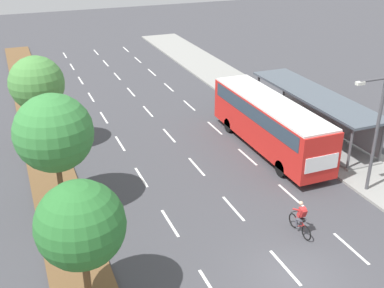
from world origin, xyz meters
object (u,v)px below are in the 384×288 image
at_px(cyclist, 301,219).
at_px(streetlight, 375,127).
at_px(bus_shelter, 316,109).
at_px(median_tree_nearest, 81,225).
at_px(median_tree_second, 54,133).
at_px(bus, 269,120).
at_px(median_tree_third, 37,84).

distance_m(cyclist, streetlight, 6.55).
bearing_deg(cyclist, bus_shelter, 51.83).
height_order(median_tree_nearest, median_tree_second, median_tree_second).
bearing_deg(median_tree_second, median_tree_nearest, -90.59).
xyz_separation_m(bus, median_tree_third, (-13.44, 5.69, 2.33)).
height_order(cyclist, streetlight, streetlight).
bearing_deg(bus_shelter, bus, -167.35).
xyz_separation_m(bus, median_tree_second, (-13.40, -1.92, 2.09)).
height_order(bus_shelter, streetlight, streetlight).
xyz_separation_m(median_tree_nearest, streetlight, (15.65, 2.78, 0.19)).
distance_m(bus, streetlight, 7.32).
relative_size(bus, streetlight, 1.74).
bearing_deg(median_tree_third, cyclist, -54.69).
distance_m(bus, cyclist, 9.34).
xyz_separation_m(median_tree_second, median_tree_third, (-0.04, 7.61, 0.24)).
bearing_deg(streetlight, bus, 107.81).
height_order(median_tree_second, streetlight, streetlight).
distance_m(median_tree_second, streetlight, 16.30).
bearing_deg(bus_shelter, streetlight, -105.31).
distance_m(bus_shelter, bus, 4.39).
distance_m(bus_shelter, median_tree_third, 18.52).
relative_size(cyclist, median_tree_second, 0.30).
bearing_deg(cyclist, median_tree_second, 146.36).
xyz_separation_m(cyclist, median_tree_third, (-10.16, 14.35, 3.60)).
relative_size(median_tree_second, streetlight, 0.92).
bearing_deg(median_tree_nearest, bus_shelter, 30.57).
xyz_separation_m(bus, streetlight, (2.17, -6.75, 1.82)).
distance_m(bus, median_tree_nearest, 16.59).
xyz_separation_m(median_tree_third, streetlight, (15.61, -12.45, -0.50)).
distance_m(bus_shelter, streetlight, 8.25).
height_order(bus_shelter, bus, bus).
bearing_deg(cyclist, bus, 69.26).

